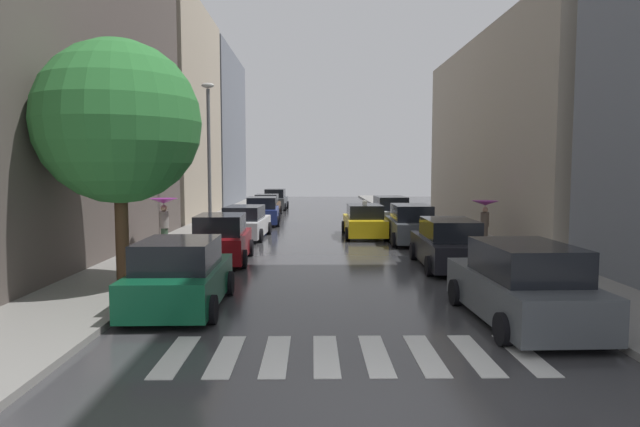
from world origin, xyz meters
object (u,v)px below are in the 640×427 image
at_px(parked_car_left_fourth, 262,212).
at_px(taxi_midroad, 364,222).
at_px(parked_car_left_third, 245,223).
at_px(parked_car_left_sixth, 275,200).
at_px(parked_car_right_second, 448,245).
at_px(parked_car_left_second, 221,240).
at_px(parked_car_right_nearest, 522,286).
at_px(pedestrian_foreground, 485,211).
at_px(parked_car_right_third, 410,225).
at_px(parked_car_left_nearest, 180,277).
at_px(street_tree_left, 119,123).
at_px(pedestrian_near_tree, 164,211).
at_px(lamp_post_left, 209,149).
at_px(parked_car_right_fourth, 390,213).
at_px(parked_car_left_fifth, 267,206).

height_order(parked_car_left_fourth, taxi_midroad, taxi_midroad).
distance_m(parked_car_left_third, parked_car_left_sixth, 18.60).
relative_size(parked_car_left_fourth, parked_car_right_second, 0.94).
xyz_separation_m(parked_car_left_third, parked_car_left_fourth, (0.22, 6.54, 0.04)).
height_order(parked_car_left_second, parked_car_left_third, parked_car_left_second).
distance_m(parked_car_right_nearest, pedestrian_foreground, 11.93).
xyz_separation_m(parked_car_right_second, parked_car_right_third, (-0.12, 6.31, 0.03)).
relative_size(parked_car_left_nearest, street_tree_left, 0.61).
distance_m(pedestrian_near_tree, lamp_post_left, 4.73).
relative_size(parked_car_right_fourth, taxi_midroad, 1.05).
bearing_deg(parked_car_left_fifth, parked_car_left_second, 179.70).
relative_size(parked_car_right_nearest, pedestrian_foreground, 2.53).
bearing_deg(parked_car_left_fifth, parked_car_right_third, -151.79).
height_order(parked_car_left_second, parked_car_left_fourth, parked_car_left_second).
xyz_separation_m(parked_car_left_fourth, parked_car_right_nearest, (7.63, -21.15, 0.03)).
xyz_separation_m(taxi_midroad, pedestrian_near_tree, (-8.56, -5.00, 0.91)).
bearing_deg(lamp_post_left, parked_car_left_fourth, 76.13).
relative_size(parked_car_right_second, pedestrian_near_tree, 2.30).
bearing_deg(parked_car_left_sixth, pedestrian_near_tree, 174.47).
distance_m(parked_car_left_nearest, parked_car_left_fifth, 26.02).
bearing_deg(taxi_midroad, parked_car_right_nearest, -172.60).
height_order(parked_car_left_nearest, parked_car_right_fourth, parked_car_right_fourth).
distance_m(parked_car_right_third, parked_car_right_fourth, 6.43).
bearing_deg(parked_car_left_second, street_tree_left, 153.89).
bearing_deg(pedestrian_near_tree, parked_car_left_third, -45.33).
bearing_deg(parked_car_left_fifth, parked_car_left_sixth, -2.19).
xyz_separation_m(parked_car_left_second, lamp_post_left, (-1.56, 6.08, 3.48)).
distance_m(parked_car_left_fifth, pedestrian_near_tree, 17.43).
xyz_separation_m(parked_car_left_nearest, pedestrian_near_tree, (-2.80, 8.83, 0.89)).
distance_m(parked_car_left_fourth, parked_car_left_sixth, 12.05).
xyz_separation_m(pedestrian_near_tree, street_tree_left, (0.69, -6.70, 2.95)).
bearing_deg(street_tree_left, parked_car_right_second, 18.06).
height_order(parked_car_left_sixth, parked_car_right_nearest, parked_car_right_nearest).
bearing_deg(parked_car_left_second, parked_car_right_fourth, -35.66).
bearing_deg(parked_car_right_second, parked_car_right_fourth, 2.03).
bearing_deg(taxi_midroad, parked_car_left_second, 141.11).
bearing_deg(parked_car_left_third, parked_car_left_fourth, 0.95).
relative_size(pedestrian_foreground, pedestrian_near_tree, 0.91).
xyz_separation_m(parked_car_left_fourth, pedestrian_near_tree, (-2.91, -11.03, 0.89)).
bearing_deg(parked_car_right_second, taxi_midroad, 14.94).
bearing_deg(parked_car_left_third, street_tree_left, 172.71).
bearing_deg(parked_car_left_second, parked_car_left_fifth, -1.75).
relative_size(pedestrian_foreground, lamp_post_left, 0.26).
height_order(parked_car_left_third, parked_car_left_fourth, parked_car_left_fourth).
relative_size(parked_car_left_third, pedestrian_near_tree, 2.34).
height_order(parked_car_left_sixth, parked_car_right_second, parked_car_left_sixth).
bearing_deg(parked_car_left_fourth, parked_car_left_nearest, 177.43).
height_order(parked_car_left_fifth, pedestrian_foreground, pedestrian_foreground).
bearing_deg(parked_car_left_sixth, parked_car_right_third, -157.84).
bearing_deg(street_tree_left, taxi_midroad, 56.06).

